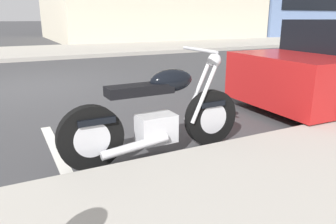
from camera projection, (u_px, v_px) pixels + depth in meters
The scene contains 4 objects.
ground_plane at pixel (27, 88), 6.85m from camera, with size 260.00×260.00×0.00m, color #3D3D3F.
sidewalk_far_curb at pixel (248, 43), 18.13m from camera, with size 120.00×5.00×0.14m, color #ADA89E.
parking_stall_stripe at pixel (59, 157), 3.46m from camera, with size 0.12×2.20×0.01m, color silver.
parked_motorcycle at pixel (158, 117), 3.41m from camera, with size 2.05×0.62×1.12m.
Camera 1 is at (-0.43, -7.33, 1.43)m, focal length 34.80 mm.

